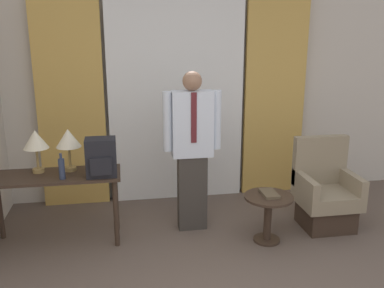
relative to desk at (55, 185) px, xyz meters
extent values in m
cube|color=beige|center=(1.36, 1.12, 0.74)|extent=(10.00, 0.06, 2.70)
cube|color=white|center=(1.36, 0.99, 0.68)|extent=(1.64, 0.06, 2.58)
cube|color=gold|center=(0.11, 0.99, 0.68)|extent=(0.77, 0.06, 2.58)
cube|color=gold|center=(2.60, 0.99, 0.68)|extent=(0.77, 0.06, 2.58)
cube|color=#38281E|center=(0.00, 0.00, 0.10)|extent=(1.29, 0.48, 0.03)
cylinder|color=#38281E|center=(0.59, -0.18, -0.26)|extent=(0.05, 0.05, 0.69)
cylinder|color=#38281E|center=(-0.59, 0.18, -0.26)|extent=(0.05, 0.05, 0.69)
cylinder|color=#38281E|center=(0.59, 0.18, -0.26)|extent=(0.05, 0.05, 0.69)
cylinder|color=#9E7F47|center=(-0.15, 0.10, 0.13)|extent=(0.11, 0.11, 0.04)
cylinder|color=#9E7F47|center=(-0.15, 0.10, 0.26)|extent=(0.02, 0.02, 0.21)
cone|color=beige|center=(-0.15, 0.10, 0.45)|extent=(0.24, 0.24, 0.18)
cylinder|color=#9E7F47|center=(0.15, 0.10, 0.13)|extent=(0.11, 0.11, 0.04)
cylinder|color=#9E7F47|center=(0.15, 0.10, 0.26)|extent=(0.02, 0.02, 0.21)
cone|color=beige|center=(0.15, 0.10, 0.45)|extent=(0.24, 0.24, 0.18)
cylinder|color=#2D3851|center=(0.10, -0.14, 0.21)|extent=(0.06, 0.06, 0.20)
cylinder|color=#2D3851|center=(0.10, -0.14, 0.34)|extent=(0.02, 0.02, 0.06)
cube|color=black|center=(0.47, -0.11, 0.30)|extent=(0.29, 0.20, 0.37)
cube|color=black|center=(0.47, -0.22, 0.24)|extent=(0.20, 0.03, 0.17)
cube|color=#38332D|center=(1.39, 0.09, -0.20)|extent=(0.30, 0.16, 0.82)
cube|color=silver|center=(1.39, 0.09, 0.55)|extent=(0.42, 0.19, 0.68)
cube|color=#5B1E23|center=(1.39, -0.01, 0.63)|extent=(0.06, 0.01, 0.51)
cylinder|color=silver|center=(1.14, 0.09, 0.58)|extent=(0.09, 0.09, 0.61)
cylinder|color=silver|center=(1.65, 0.09, 0.58)|extent=(0.09, 0.09, 0.61)
sphere|color=#936B51|center=(1.39, 0.09, 0.99)|extent=(0.20, 0.20, 0.20)
cube|color=#38281E|center=(2.83, -0.15, -0.48)|extent=(0.52, 0.47, 0.26)
cube|color=gray|center=(2.83, -0.15, -0.27)|extent=(0.61, 0.55, 0.16)
cube|color=gray|center=(2.83, 0.09, 0.08)|extent=(0.61, 0.10, 0.55)
cube|color=gray|center=(2.57, -0.15, -0.10)|extent=(0.08, 0.55, 0.18)
cube|color=gray|center=(3.09, -0.15, -0.10)|extent=(0.08, 0.55, 0.18)
cylinder|color=#38281E|center=(2.10, -0.34, -0.60)|extent=(0.27, 0.27, 0.02)
cylinder|color=#38281E|center=(2.10, -0.34, -0.38)|extent=(0.08, 0.08, 0.47)
cylinder|color=#38281E|center=(2.10, -0.34, -0.13)|extent=(0.49, 0.49, 0.03)
cube|color=brown|center=(2.11, -0.32, -0.10)|extent=(0.15, 0.25, 0.03)
camera|label=1|loc=(0.67, -4.12, 1.52)|focal=40.00mm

